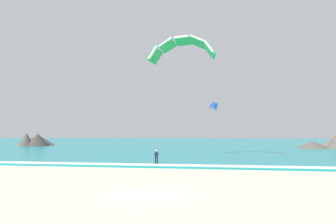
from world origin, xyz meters
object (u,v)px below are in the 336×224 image
object	(u,v)px
kitesurfer	(156,156)
kite_primary	(182,47)
surfboard	(156,165)
kite_distant	(214,105)

from	to	relation	value
kitesurfer	kite_primary	xyz separation A→B (m)	(1.96, 8.51, 14.34)
surfboard	kite_primary	bearing A→B (deg)	77.07
kitesurfer	kite_distant	world-z (taller)	kite_distant
surfboard	kitesurfer	xyz separation A→B (m)	(-0.00, 0.02, 0.91)
surfboard	kite_primary	distance (m)	17.58
kite_primary	kite_distant	size ratio (longest dim) A/B	3.72
kitesurfer	kite_primary	size ratio (longest dim) A/B	0.11
surfboard	kite_distant	world-z (taller)	kite_distant
kitesurfer	surfboard	bearing A→B (deg)	-82.99
surfboard	kite_distant	distance (m)	31.51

